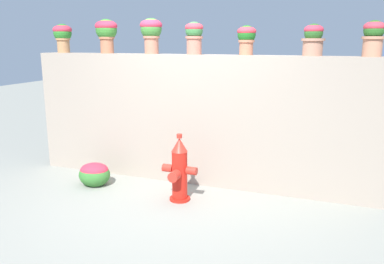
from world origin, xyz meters
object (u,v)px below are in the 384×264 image
potted_plant_2 (151,31)px  potted_plant_4 (247,37)px  potted_plant_1 (106,31)px  fire_hydrant (179,171)px  potted_plant_0 (63,35)px  flower_bush_left (94,173)px  potted_plant_3 (194,35)px  potted_plant_6 (373,35)px  potted_plant_5 (313,38)px

potted_plant_2 → potted_plant_4: (1.31, 0.03, -0.08)m
potted_plant_1 → fire_hydrant: potted_plant_1 is taller
potted_plant_0 → potted_plant_1: size_ratio=0.88×
potted_plant_2 → flower_bush_left: 2.09m
potted_plant_2 → potted_plant_0: bearing=178.7°
potted_plant_2 → potted_plant_4: 1.31m
flower_bush_left → potted_plant_2: bearing=48.2°
potted_plant_4 → potted_plant_0: bearing=180.0°
fire_hydrant → flower_bush_left: fire_hydrant is taller
potted_plant_2 → potted_plant_3: 0.64m
potted_plant_0 → potted_plant_3: 2.12m
potted_plant_1 → potted_plant_2: same height
potted_plant_4 → potted_plant_6: (1.46, -0.02, 0.01)m
potted_plant_0 → potted_plant_2: (1.49, -0.03, 0.04)m
potted_plant_3 → potted_plant_6: 2.14m
potted_plant_5 → potted_plant_6: size_ratio=0.93×
potted_plant_1 → fire_hydrant: bearing=-27.8°
fire_hydrant → flower_bush_left: size_ratio=1.95×
potted_plant_4 → fire_hydrant: 1.88m
potted_plant_3 → potted_plant_2: bearing=177.4°
fire_hydrant → potted_plant_3: bearing=95.6°
potted_plant_5 → potted_plant_4: bearing=179.5°
potted_plant_1 → potted_plant_2: bearing=0.0°
fire_hydrant → flower_bush_left: bearing=176.2°
potted_plant_0 → potted_plant_1: (0.78, -0.03, 0.04)m
potted_plant_4 → potted_plant_5: 0.81m
potted_plant_4 → potted_plant_6: potted_plant_6 is taller
potted_plant_0 → fire_hydrant: 2.84m
potted_plant_2 → fire_hydrant: size_ratio=0.57×
potted_plant_2 → potted_plant_6: size_ratio=1.18×
potted_plant_0 → fire_hydrant: potted_plant_0 is taller
potted_plant_0 → potted_plant_5: bearing=-0.1°
potted_plant_6 → potted_plant_5: bearing=178.6°
potted_plant_2 → fire_hydrant: (0.70, -0.74, -1.68)m
potted_plant_6 → potted_plant_0: bearing=179.7°
potted_plant_3 → flower_bush_left: bearing=-152.8°
potted_plant_5 → flower_bush_left: size_ratio=0.87×
potted_plant_3 → potted_plant_0: bearing=178.3°
potted_plant_3 → potted_plant_4: bearing=5.1°
potted_plant_4 → potted_plant_6: bearing=-0.9°
potted_plant_6 → flower_bush_left: (-3.36, -0.66, -1.82)m
potted_plant_0 → flower_bush_left: 2.17m
potted_plant_0 → potted_plant_6: (4.26, -0.02, -0.03)m
potted_plant_6 → fire_hydrant: 2.73m
potted_plant_2 → fire_hydrant: 1.96m
potted_plant_5 → potted_plant_0: bearing=179.9°
fire_hydrant → potted_plant_5: bearing=28.4°
potted_plant_0 → potted_plant_5: size_ratio=1.12×
potted_plant_0 → fire_hydrant: (2.19, -0.77, -1.64)m
potted_plant_0 → flower_bush_left: bearing=-37.4°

